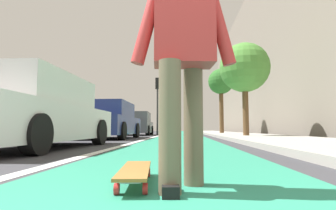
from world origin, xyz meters
The scene contains 13 objects.
ground_plane centered at (10.00, 0.00, 0.00)m, with size 80.00×80.00×0.00m, color #38383D.
bike_lane_paint centered at (24.00, 0.00, 0.00)m, with size 56.00×2.34×0.00m, color #288466.
lane_stripe_white centered at (20.00, 1.32, 0.00)m, with size 52.00×0.16×0.01m, color silver.
sidewalk_curb centered at (18.00, -3.20, 0.06)m, with size 52.00×3.20×0.12m, color #9E9B93.
building_facade centered at (22.00, -6.27, 5.99)m, with size 40.00×1.20×11.98m, color gray.
skateboard centered at (1.53, 0.22, 0.09)m, with size 0.86×0.28×0.11m.
skater_person centered at (1.38, -0.12, 0.94)m, with size 0.48×0.72×1.64m.
parked_car_near centered at (4.85, 2.89, 0.71)m, with size 4.59×2.00×1.47m.
parked_car_mid centered at (10.48, 2.96, 0.72)m, with size 4.36×2.05×1.49m.
parked_car_far centered at (16.74, 2.89, 0.69)m, with size 4.17×2.00×1.46m.
traffic_light centered at (18.45, 1.72, 2.80)m, with size 0.33×0.28×4.03m.
street_tree_mid centered at (11.33, -2.80, 3.05)m, with size 2.16×2.16×4.16m.
street_tree_far centered at (18.71, -2.80, 3.68)m, with size 1.81×1.81×4.69m.
Camera 1 is at (-0.40, -0.12, 0.39)m, focal length 28.70 mm.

